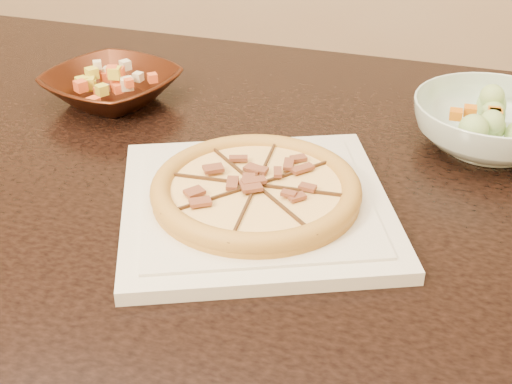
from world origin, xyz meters
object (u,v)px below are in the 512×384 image
dining_table (224,213)px  plate (256,205)px  bronze_bowl (112,87)px  salad_bowl (491,125)px  pizza (256,189)px

dining_table → plate: 0.18m
bronze_bowl → salad_bowl: bearing=-1.3°
plate → pizza: 0.02m
plate → salad_bowl: salad_bowl is taller
dining_table → bronze_bowl: (-0.24, 0.15, 0.12)m
dining_table → plate: size_ratio=3.58×
pizza → bronze_bowl: bearing=139.4°
bronze_bowl → salad_bowl: salad_bowl is taller
salad_bowl → pizza: bearing=-138.5°
dining_table → salad_bowl: (0.37, 0.14, 0.13)m
dining_table → salad_bowl: salad_bowl is taller
dining_table → bronze_bowl: bronze_bowl is taller
salad_bowl → bronze_bowl: bearing=178.7°
pizza → salad_bowl: bearing=41.5°
dining_table → plate: bearing=-56.2°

